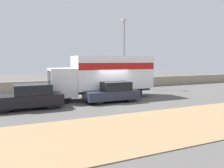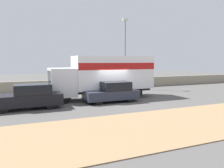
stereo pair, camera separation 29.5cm
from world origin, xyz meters
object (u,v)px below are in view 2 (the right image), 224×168
(street_lamp, at_px, (125,49))
(car_hatchback, at_px, (112,92))
(box_truck, at_px, (106,74))
(car_sedan_second, at_px, (29,97))

(street_lamp, height_order, car_hatchback, street_lamp)
(box_truck, relative_size, car_sedan_second, 1.95)
(street_lamp, relative_size, car_sedan_second, 1.74)
(street_lamp, distance_m, car_sedan_second, 12.69)
(car_hatchback, height_order, car_sedan_second, car_sedan_second)
(street_lamp, height_order, car_sedan_second, street_lamp)
(box_truck, bearing_deg, car_sedan_second, 16.56)
(street_lamp, bearing_deg, car_hatchback, -123.69)
(box_truck, distance_m, car_sedan_second, 6.54)
(box_truck, distance_m, car_hatchback, 2.12)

